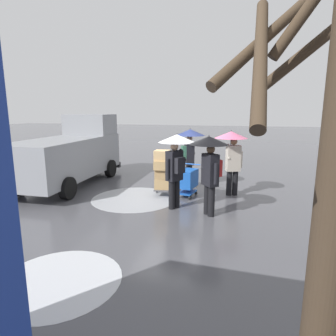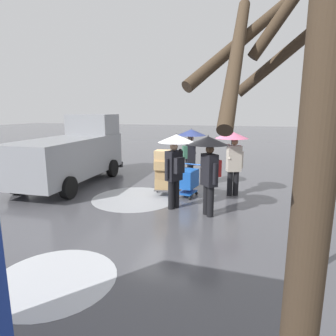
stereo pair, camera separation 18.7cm
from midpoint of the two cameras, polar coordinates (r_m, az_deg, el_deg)
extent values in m
plane|color=#4C4C51|center=(9.70, 1.63, -5.20)|extent=(90.00, 90.00, 0.00)
cylinder|color=silver|center=(5.43, -20.70, -19.96)|extent=(2.07, 2.07, 0.01)
cylinder|color=#999BA0|center=(9.28, -6.10, -6.00)|extent=(2.69, 2.69, 0.01)
cube|color=gray|center=(11.34, -18.61, 2.12)|extent=(2.19, 5.28, 1.40)
cube|color=gray|center=(12.86, -14.31, 8.41)|extent=(1.90, 1.48, 0.84)
cube|color=black|center=(13.55, -12.70, 5.20)|extent=(1.66, 0.13, 0.63)
cube|color=#232326|center=(13.74, -12.43, 0.86)|extent=(1.97, 0.25, 0.24)
cylinder|color=black|center=(13.32, -18.23, 0.38)|extent=(0.27, 0.73, 0.72)
cylinder|color=black|center=(12.38, -10.55, -0.03)|extent=(0.27, 0.73, 0.72)
cylinder|color=black|center=(10.81, -27.38, -2.79)|extent=(0.27, 0.73, 0.72)
cylinder|color=black|center=(9.63, -18.60, -3.70)|extent=(0.27, 0.73, 0.72)
cube|color=#1951B2|center=(9.32, 4.45, -2.09)|extent=(0.64, 0.84, 0.56)
cube|color=#1951B2|center=(9.44, 4.41, -4.81)|extent=(0.57, 0.75, 0.04)
cylinder|color=#1951B2|center=(9.62, 5.42, 0.75)|extent=(0.58, 0.13, 0.04)
sphere|color=black|center=(9.12, 4.90, -5.99)|extent=(0.10, 0.10, 0.10)
sphere|color=black|center=(9.27, 2.49, -5.66)|extent=(0.10, 0.10, 0.10)
sphere|color=black|center=(9.67, 6.23, -5.01)|extent=(0.10, 0.10, 0.10)
sphere|color=black|center=(9.81, 3.94, -4.72)|extent=(0.10, 0.10, 0.10)
cube|color=#515156|center=(9.53, -0.49, -4.15)|extent=(0.55, 0.65, 0.03)
cylinder|color=#515156|center=(9.65, 1.11, -0.59)|extent=(0.04, 0.04, 1.10)
cylinder|color=#515156|center=(9.73, -1.45, -0.50)|extent=(0.04, 0.04, 1.10)
cylinder|color=black|center=(9.81, 1.21, -4.40)|extent=(0.07, 0.20, 0.20)
cylinder|color=black|center=(9.89, -1.54, -4.27)|extent=(0.07, 0.20, 0.20)
cube|color=tan|center=(9.48, -0.49, -3.06)|extent=(0.53, 0.47, 0.35)
cube|color=#A37F51|center=(9.40, -0.50, -1.11)|extent=(0.45, 0.44, 0.31)
cube|color=tan|center=(9.34, -0.50, 0.70)|extent=(0.51, 0.62, 0.29)
cube|color=tan|center=(9.29, -0.50, 2.54)|extent=(0.50, 0.49, 0.32)
cylinder|color=black|center=(9.74, 13.84, -2.96)|extent=(0.18, 0.18, 0.82)
cylinder|color=black|center=(9.68, 12.71, -2.99)|extent=(0.18, 0.18, 0.82)
cube|color=#B2A899|center=(9.54, 13.50, 1.86)|extent=(0.51, 0.42, 0.84)
sphere|color=#8C6647|center=(9.47, 13.66, 5.08)|extent=(0.22, 0.22, 0.22)
cylinder|color=#B2A899|center=(9.63, 14.97, 1.57)|extent=(0.10, 0.10, 0.55)
cylinder|color=#B2A899|center=(9.44, 12.56, 3.15)|extent=(0.20, 0.32, 0.50)
cylinder|color=#333338|center=(9.46, 13.03, 4.13)|extent=(0.02, 0.02, 0.86)
cone|color=#E0668E|center=(9.42, 13.13, 6.42)|extent=(1.04, 1.04, 0.22)
sphere|color=#333338|center=(9.41, 13.17, 7.21)|extent=(0.04, 0.04, 0.04)
cube|color=brown|center=(9.72, 13.17, 2.29)|extent=(0.34, 0.26, 0.44)
cylinder|color=black|center=(7.69, 9.11, -6.60)|extent=(0.18, 0.18, 0.82)
cylinder|color=black|center=(7.85, 8.32, -6.20)|extent=(0.18, 0.18, 0.82)
cube|color=black|center=(7.56, 8.90, -0.39)|extent=(0.50, 0.52, 0.84)
sphere|color=brown|center=(7.47, 9.02, 3.66)|extent=(0.22, 0.22, 0.22)
cylinder|color=black|center=(7.36, 9.96, -1.15)|extent=(0.10, 0.10, 0.55)
cylinder|color=black|center=(7.66, 8.10, 1.46)|extent=(0.29, 0.27, 0.50)
cylinder|color=#333338|center=(7.58, 8.58, 2.56)|extent=(0.02, 0.02, 0.86)
cone|color=black|center=(7.53, 8.67, 5.42)|extent=(1.04, 1.04, 0.22)
sphere|color=#333338|center=(7.52, 8.70, 6.40)|extent=(0.04, 0.04, 0.04)
cube|color=maroon|center=(7.66, 10.17, 0.02)|extent=(0.32, 0.33, 0.44)
cylinder|color=black|center=(8.18, 1.30, -5.36)|extent=(0.18, 0.18, 0.82)
cylinder|color=black|center=(8.32, 2.28, -5.09)|extent=(0.18, 0.18, 0.82)
cube|color=black|center=(8.05, 1.83, 0.45)|extent=(0.46, 0.52, 0.84)
sphere|color=tan|center=(7.97, 1.85, 4.27)|extent=(0.22, 0.22, 0.22)
cylinder|color=black|center=(7.88, 0.49, -0.15)|extent=(0.10, 0.10, 0.55)
cylinder|color=black|center=(8.15, 2.63, 2.15)|extent=(0.31, 0.24, 0.50)
cylinder|color=#333338|center=(8.06, 2.35, 3.20)|extent=(0.02, 0.02, 0.86)
cone|color=white|center=(8.01, 2.37, 5.89)|extent=(1.04, 1.04, 0.22)
sphere|color=#333338|center=(8.00, 2.38, 6.81)|extent=(0.04, 0.04, 0.04)
cube|color=black|center=(7.91, 2.86, 0.53)|extent=(0.29, 0.34, 0.44)
cylinder|color=black|center=(10.73, 4.78, -1.35)|extent=(0.18, 0.18, 0.82)
cylinder|color=black|center=(10.54, 5.03, -1.59)|extent=(0.18, 0.18, 0.82)
cube|color=black|center=(10.48, 4.98, 2.96)|extent=(0.44, 0.52, 0.84)
sphere|color=tan|center=(10.41, 5.03, 5.90)|extent=(0.22, 0.22, 0.22)
cylinder|color=black|center=(10.74, 4.65, 2.90)|extent=(0.10, 0.10, 0.55)
cylinder|color=black|center=(10.28, 5.34, 4.03)|extent=(0.32, 0.22, 0.50)
cylinder|color=#333338|center=(10.33, 5.14, 4.96)|extent=(0.02, 0.02, 0.86)
cone|color=navy|center=(10.30, 5.18, 7.06)|extent=(1.04, 1.04, 0.22)
sphere|color=#333338|center=(10.29, 5.19, 7.79)|extent=(0.04, 0.04, 0.04)
cube|color=#33664C|center=(10.43, 3.91, 3.16)|extent=(0.27, 0.34, 0.44)
cylinder|color=#423323|center=(2.08, 28.57, -11.56)|extent=(0.24, 0.24, 4.00)
cylinder|color=#423323|center=(2.48, 29.12, 22.89)|extent=(1.05, 0.09, 0.90)
cylinder|color=#423323|center=(2.27, 18.25, 23.90)|extent=(0.75, 0.96, 0.82)
cylinder|color=#423323|center=(1.91, 16.41, 20.92)|extent=(0.09, 1.03, 0.91)
cylinder|color=#2D2D33|center=(5.47, 29.71, -0.29)|extent=(0.12, 0.12, 3.60)
camera|label=1|loc=(0.09, -89.38, 0.12)|focal=30.71mm
camera|label=2|loc=(0.09, 90.62, -0.12)|focal=30.71mm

